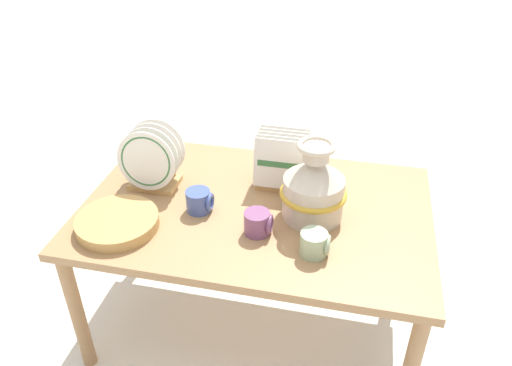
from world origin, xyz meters
name	(u,v)px	position (x,y,z in m)	size (l,w,h in m)	color
ground_plane	(256,316)	(0.00, 0.00, 0.00)	(14.00, 14.00, 0.00)	silver
display_table	(256,219)	(0.00, 0.00, 0.56)	(1.36, 0.88, 0.63)	#9E754C
ceramic_vase	(314,187)	(0.22, -0.01, 0.76)	(0.25, 0.25, 0.31)	beige
dish_rack_round_plates	(151,162)	(-0.45, 0.05, 0.75)	(0.25, 0.16, 0.27)	tan
dish_rack_square_plates	(281,164)	(0.07, 0.18, 0.73)	(0.21, 0.16, 0.23)	tan
wicker_charger_stack	(117,222)	(-0.47, -0.24, 0.65)	(0.31, 0.31, 0.04)	tan
mug_sage_glaze	(315,244)	(0.26, -0.23, 0.67)	(0.10, 0.10, 0.09)	#9EB28E
mug_cobalt_glaze	(200,201)	(-0.21, -0.07, 0.67)	(0.10, 0.10, 0.09)	#42569E
mug_plum_glaze	(258,223)	(0.04, -0.16, 0.67)	(0.10, 0.10, 0.09)	#7A4770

